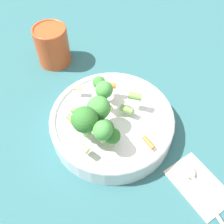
% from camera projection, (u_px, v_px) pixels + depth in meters
% --- Properties ---
extents(ground_plane, '(3.00, 3.00, 0.00)m').
position_uv_depth(ground_plane, '(112.00, 129.00, 0.57)').
color(ground_plane, '#2D6066').
extents(bowl, '(0.26, 0.26, 0.05)m').
position_uv_depth(bowl, '(112.00, 122.00, 0.55)').
color(bowl, silver).
rests_on(bowl, ground_plane).
extents(pasta_salad, '(0.21, 0.17, 0.08)m').
position_uv_depth(pasta_salad, '(98.00, 115.00, 0.47)').
color(pasta_salad, '#8CB766').
rests_on(pasta_salad, bowl).
extents(cup, '(0.08, 0.08, 0.10)m').
position_uv_depth(cup, '(52.00, 45.00, 0.66)').
color(cup, '#CC4C23').
rests_on(cup, ground_plane).
extents(napkin, '(0.12, 0.09, 0.01)m').
position_uv_depth(napkin, '(199.00, 185.00, 0.49)').
color(napkin, beige).
rests_on(napkin, ground_plane).
extents(spoon, '(0.16, 0.06, 0.01)m').
position_uv_depth(spoon, '(198.00, 185.00, 0.48)').
color(spoon, silver).
rests_on(spoon, napkin).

